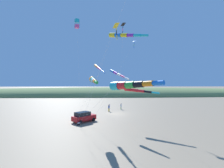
# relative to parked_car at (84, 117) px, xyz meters

# --- Properties ---
(ground_plane) EXTENTS (600.00, 600.00, 0.00)m
(ground_plane) POSITION_rel_parked_car_xyz_m (-7.85, 6.61, -0.95)
(ground_plane) COLOR gray
(dune_ridge_grassy) EXTENTS (28.00, 240.00, 9.39)m
(dune_ridge_grassy) POSITION_rel_parked_car_xyz_m (-62.85, 6.61, -0.95)
(dune_ridge_grassy) COLOR #6B844C
(dune_ridge_grassy) RESTS_ON ground_plane
(parked_car) EXTENTS (4.29, 4.41, 1.85)m
(parked_car) POSITION_rel_parked_car_xyz_m (0.00, 0.00, 0.00)
(parked_car) COLOR red
(parked_car) RESTS_ON ground_plane
(cooler_box) EXTENTS (0.62, 0.42, 0.42)m
(cooler_box) POSITION_rel_parked_car_xyz_m (2.35, -0.54, -0.74)
(cooler_box) COLOR black
(cooler_box) RESTS_ON ground_plane
(person_adult_flyer) EXTENTS (0.54, 0.43, 1.71)m
(person_adult_flyer) POSITION_rel_parked_car_xyz_m (-13.98, 8.28, -0.02)
(person_adult_flyer) COLOR #3D7F51
(person_adult_flyer) RESTS_ON ground_plane
(person_child_green_jacket) EXTENTS (0.65, 0.62, 1.82)m
(person_child_green_jacket) POSITION_rel_parked_car_xyz_m (-10.81, 4.94, 0.04)
(person_child_green_jacket) COLOR gold
(person_child_green_jacket) RESTS_ON ground_plane
(kite_windsock_blue_topmost) EXTENTS (10.66, 4.34, 8.10)m
(kite_windsock_blue_topmost) POSITION_rel_parked_car_xyz_m (6.83, 2.19, 6.53)
(kite_windsock_blue_topmost) COLOR orange
(kite_windsock_blue_topmost) RESTS_ON ground_plane
(kite_windsock_long_streamer_left) EXTENTS (13.73, 3.54, 9.54)m
(kite_windsock_long_streamer_left) POSITION_rel_parked_car_xyz_m (2.63, 5.82, 7.75)
(kite_windsock_long_streamer_left) COLOR blue
(kite_windsock_long_streamer_left) RESTS_ON ground_plane
(kite_windsock_small_distant) EXTENTS (9.29, 4.22, 10.56)m
(kite_windsock_small_distant) POSITION_rel_parked_car_xyz_m (2.33, 2.66, 8.77)
(kite_windsock_small_distant) COLOR orange
(kite_windsock_small_distant) RESTS_ON ground_plane
(kite_windsock_rainbow_low_near) EXTENTS (4.12, 12.66, 6.36)m
(kite_windsock_rainbow_low_near) POSITION_rel_parked_car_xyz_m (3.53, 8.96, 4.93)
(kite_windsock_rainbow_low_near) COLOR red
(kite_windsock_rainbow_low_near) RESTS_ON ground_plane
(kite_windsock_black_fish_shape) EXTENTS (9.12, 9.72, 14.98)m
(kite_windsock_black_fish_shape) POSITION_rel_parked_car_xyz_m (5.83, 6.41, 13.22)
(kite_windsock_black_fish_shape) COLOR yellow
(kite_windsock_black_fish_shape) RESTS_ON ground_plane
(kite_delta_orange_high_right) EXTENTS (14.77, 1.29, 18.66)m
(kite_delta_orange_high_right) POSITION_rel_parked_car_xyz_m (-1.31, 7.31, 17.28)
(kite_delta_orange_high_right) COLOR black
(kite_delta_orange_high_right) RESTS_ON ground_plane
(kite_box_magenta_far_left) EXTENTS (3.08, 0.79, 17.34)m
(kite_box_magenta_far_left) POSITION_rel_parked_car_xyz_m (3.45, -0.64, 15.64)
(kite_box_magenta_far_left) COLOR #1EB7C6
(kite_box_magenta_far_left) RESTS_ON ground_plane
(kite_delta_yellow_midlevel) EXTENTS (9.49, 6.51, 14.14)m
(kite_delta_yellow_midlevel) POSITION_rel_parked_car_xyz_m (10.85, 5.01, 12.77)
(kite_delta_yellow_midlevel) COLOR yellow
(kite_delta_yellow_midlevel) RESTS_ON ground_plane
(kite_delta_red_high_left) EXTENTS (5.50, 8.31, 15.80)m
(kite_delta_red_high_left) POSITION_rel_parked_car_xyz_m (-3.22, 9.75, 14.50)
(kite_delta_red_high_left) COLOR blue
(kite_delta_red_high_left) RESTS_ON ground_plane
(kite_windsock_striped_overhead) EXTENTS (15.50, 8.74, 7.26)m
(kite_windsock_striped_overhead) POSITION_rel_parked_car_xyz_m (17.38, 5.54, 5.96)
(kite_windsock_striped_overhead) COLOR #1EB7C6
(kite_windsock_striped_overhead) RESTS_ON ground_plane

